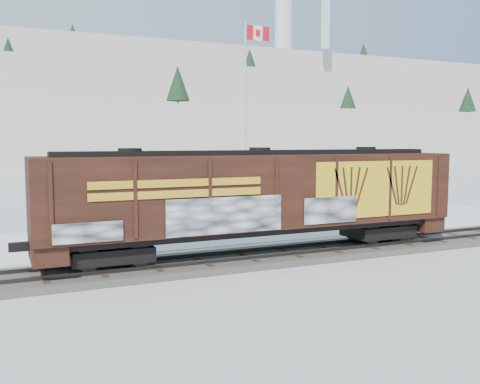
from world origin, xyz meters
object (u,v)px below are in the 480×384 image
hopper_railcar (260,195)px  flagpole (247,142)px  car_silver (85,224)px  car_dark (313,210)px  car_white (284,213)px

hopper_railcar → flagpole: (5.98, 14.10, 2.21)m
hopper_railcar → car_silver: (-6.00, 8.41, -2.07)m
car_dark → car_white: bearing=77.0°
car_silver → car_white: size_ratio=0.95×
hopper_railcar → car_dark: 11.40m
car_silver → car_dark: (13.75, -0.29, 0.06)m
car_silver → car_dark: car_dark is taller
hopper_railcar → car_dark: (7.74, 8.12, -2.02)m
hopper_railcar → car_silver: hopper_railcar is taller
car_white → hopper_railcar: bearing=121.3°
car_silver → car_white: car_white is taller
flagpole → car_white: flagpole is taller
car_silver → hopper_railcar: bearing=-155.8°
car_white → car_silver: bearing=64.3°
car_white → car_dark: 2.13m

